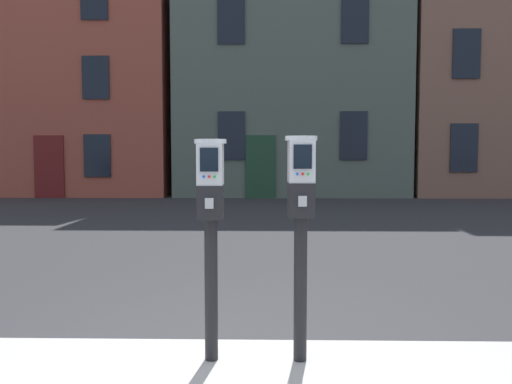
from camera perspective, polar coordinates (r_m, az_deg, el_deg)
ground_plane at (r=4.28m, az=-2.48°, el=-17.40°), size 160.00×160.00×0.00m
parking_meter_near_kerb at (r=3.80m, az=-4.63°, el=-1.72°), size 0.22×0.26×1.51m
parking_meter_twin_adjacent at (r=3.79m, az=4.58°, el=-1.53°), size 0.22×0.26×1.53m
townhouse_brownstone at (r=23.08m, az=-19.35°, el=12.92°), size 8.81×5.53×10.34m
townhouse_green_painted at (r=21.74m, az=3.45°, el=15.09°), size 8.07×5.46×11.38m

